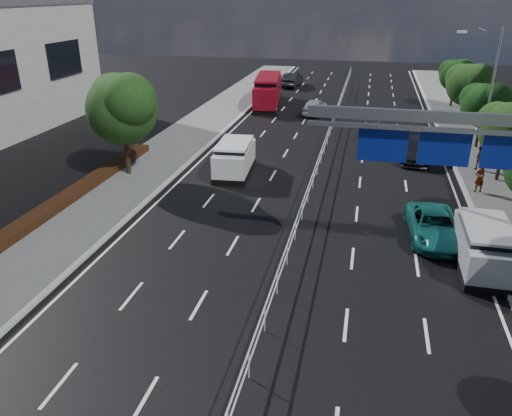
% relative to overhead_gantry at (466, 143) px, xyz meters
% --- Properties ---
extents(median_fence, '(0.05, 85.00, 1.02)m').
position_rel_overhead_gantry_xyz_m(median_fence, '(-6.74, 12.45, -5.08)').
color(median_fence, silver).
rests_on(median_fence, ground).
extents(overhead_gantry, '(10.24, 0.38, 7.45)m').
position_rel_overhead_gantry_xyz_m(overhead_gantry, '(0.00, 0.00, 0.00)').
color(overhead_gantry, gray).
rests_on(overhead_gantry, ground).
extents(streetlight_far, '(2.78, 2.40, 9.00)m').
position_rel_overhead_gantry_xyz_m(streetlight_far, '(3.76, 15.95, -0.40)').
color(streetlight_far, gray).
rests_on(streetlight_far, ground).
extents(near_tree_back, '(4.84, 4.51, 6.69)m').
position_rel_overhead_gantry_xyz_m(near_tree_back, '(-18.68, 7.92, -1.00)').
color(near_tree_back, black).
rests_on(near_tree_back, ground).
extents(far_tree_e, '(3.63, 3.38, 5.13)m').
position_rel_overhead_gantry_xyz_m(far_tree_e, '(4.51, 11.93, -2.05)').
color(far_tree_e, black).
rests_on(far_tree_e, ground).
extents(far_tree_f, '(3.52, 3.28, 5.02)m').
position_rel_overhead_gantry_xyz_m(far_tree_f, '(4.50, 19.43, -2.12)').
color(far_tree_f, black).
rests_on(far_tree_f, ground).
extents(far_tree_g, '(3.96, 3.69, 5.45)m').
position_rel_overhead_gantry_xyz_m(far_tree_g, '(4.51, 26.92, -1.85)').
color(far_tree_g, black).
rests_on(far_tree_g, ground).
extents(far_tree_h, '(3.41, 3.18, 4.91)m').
position_rel_overhead_gantry_xyz_m(far_tree_h, '(4.50, 34.43, -2.18)').
color(far_tree_h, black).
rests_on(far_tree_h, ground).
extents(white_minivan, '(2.47, 5.02, 2.12)m').
position_rel_overhead_gantry_xyz_m(white_minivan, '(-12.10, 9.90, -4.57)').
color(white_minivan, black).
rests_on(white_minivan, ground).
extents(red_bus, '(3.67, 10.31, 3.01)m').
position_rel_overhead_gantry_xyz_m(red_bus, '(-14.24, 31.46, -4.04)').
color(red_bus, black).
rests_on(red_bus, ground).
extents(near_car_silver, '(2.33, 4.63, 1.51)m').
position_rel_overhead_gantry_xyz_m(near_car_silver, '(-8.91, 28.08, -4.85)').
color(near_car_silver, '#A4A7AB').
rests_on(near_car_silver, ground).
extents(near_car_dark, '(2.30, 5.29, 1.69)m').
position_rel_overhead_gantry_xyz_m(near_car_dark, '(-13.53, 43.10, -4.76)').
color(near_car_dark, black).
rests_on(near_car_dark, ground).
extents(silver_minivan, '(2.07, 4.81, 1.99)m').
position_rel_overhead_gantry_xyz_m(silver_minivan, '(1.56, 0.47, -4.63)').
color(silver_minivan, black).
rests_on(silver_minivan, ground).
extents(parked_car_teal, '(2.60, 5.08, 1.37)m').
position_rel_overhead_gantry_xyz_m(parked_car_teal, '(-0.24, 2.78, -4.92)').
color(parked_car_teal, '#166461').
rests_on(parked_car_teal, ground).
extents(parked_car_dark, '(2.40, 5.12, 1.45)m').
position_rel_overhead_gantry_xyz_m(parked_car_dark, '(-0.24, 15.37, -4.88)').
color(parked_car_dark, black).
rests_on(parked_car_dark, ground).
extents(pedestrian_a, '(0.76, 0.66, 1.74)m').
position_rel_overhead_gantry_xyz_m(pedestrian_a, '(2.91, 9.48, -4.59)').
color(pedestrian_a, gray).
rests_on(pedestrian_a, sidewalk_far).
extents(pedestrian_b, '(0.91, 0.80, 1.58)m').
position_rel_overhead_gantry_xyz_m(pedestrian_b, '(3.63, 13.83, -4.68)').
color(pedestrian_b, gray).
rests_on(pedestrian_b, sidewalk_far).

